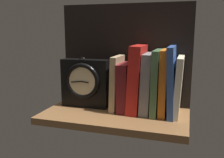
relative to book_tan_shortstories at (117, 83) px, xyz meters
The scene contains 11 objects.
ground_plane 12.63cm from the book_tan_shortstories, 81.90° to the right, with size 53.81×28.84×2.50cm, color brown.
back_panel 13.59cm from the book_tan_shortstories, 85.77° to the left, with size 53.81×1.20×41.03cm, color black.
book_tan_shortstories is the anchor object (origin of this frame).
book_maroon_dawkins 3.70cm from the book_tan_shortstories, ahead, with size 4.05×13.77×18.25cm, color maroon.
book_red_requiem 8.15cm from the book_tan_shortstories, ahead, with size 4.19×15.22×25.04cm, color red.
book_gray_chess 12.03cm from the book_tan_shortstories, ahead, with size 3.48×14.26×22.20cm, color gray.
book_green_romantic 15.29cm from the book_tan_shortstories, ahead, with size 2.37×15.79×23.57cm, color #476B44.
book_orange_pandolfini 18.06cm from the book_tan_shortstories, ahead, with size 2.56×14.08×23.75cm, color orange.
book_blue_modern 20.76cm from the book_tan_shortstories, ahead, with size 2.16×16.99×24.96cm, color #2D4C8E.
book_cream_twain 23.11cm from the book_tan_shortstories, ahead, with size 2.13×15.35×21.35cm, color beige.
framed_clock 13.26cm from the book_tan_shortstories, behind, with size 19.20×6.34×20.34cm.
Camera 1 is at (25.66, -85.84, 30.32)cm, focal length 39.93 mm.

